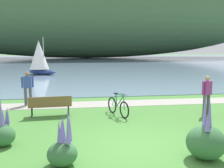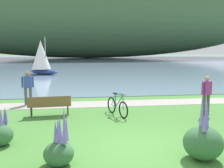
# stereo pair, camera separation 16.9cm
# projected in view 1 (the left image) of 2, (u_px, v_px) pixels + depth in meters

# --- Properties ---
(ground_plane) EXTENTS (200.00, 200.00, 0.00)m
(ground_plane) POSITION_uv_depth(u_px,v_px,m) (138.00, 147.00, 7.73)
(ground_plane) COLOR #478438
(bay_water) EXTENTS (180.00, 80.00, 0.04)m
(bay_water) POSITION_uv_depth(u_px,v_px,m) (84.00, 61.00, 54.64)
(bay_water) COLOR #7A99B2
(bay_water) RESTS_ON ground
(distant_hillside) EXTENTS (104.56, 28.00, 23.72)m
(distant_hillside) POSITION_uv_depth(u_px,v_px,m) (86.00, 13.00, 69.06)
(distant_hillside) COLOR #42663D
(distant_hillside) RESTS_ON bay_water
(shoreline_path) EXTENTS (60.00, 1.50, 0.01)m
(shoreline_path) POSITION_uv_depth(u_px,v_px,m) (111.00, 104.00, 13.66)
(shoreline_path) COLOR #A39E93
(shoreline_path) RESTS_ON ground
(park_bench_near_camera) EXTENTS (1.83, 0.62, 0.88)m
(park_bench_near_camera) POSITION_uv_depth(u_px,v_px,m) (50.00, 104.00, 11.13)
(park_bench_near_camera) COLOR brown
(park_bench_near_camera) RESTS_ON ground
(bicycle_leaning_near_bench) EXTENTS (0.68, 1.68, 1.01)m
(bicycle_leaning_near_bench) POSITION_uv_depth(u_px,v_px,m) (118.00, 106.00, 11.28)
(bicycle_leaning_near_bench) COLOR black
(bicycle_leaning_near_bench) RESTS_ON ground
(person_at_shoreline) EXTENTS (0.59, 0.31, 1.71)m
(person_at_shoreline) POSITION_uv_depth(u_px,v_px,m) (28.00, 86.00, 13.27)
(person_at_shoreline) COLOR #4C4C51
(person_at_shoreline) RESTS_ON ground
(person_on_the_grass) EXTENTS (0.57, 0.35, 1.71)m
(person_on_the_grass) POSITION_uv_depth(u_px,v_px,m) (207.00, 93.00, 11.36)
(person_on_the_grass) COLOR #4C4C51
(person_on_the_grass) RESTS_ON ground
(echium_bush_closest_to_camera) EXTENTS (0.76, 0.76, 1.55)m
(echium_bush_closest_to_camera) POSITION_uv_depth(u_px,v_px,m) (63.00, 150.00, 6.50)
(echium_bush_closest_to_camera) COLOR #386B3D
(echium_bush_closest_to_camera) RESTS_ON ground
(echium_bush_beside_closest) EXTENTS (1.03, 1.03, 1.75)m
(echium_bush_beside_closest) POSITION_uv_depth(u_px,v_px,m) (206.00, 141.00, 6.89)
(echium_bush_beside_closest) COLOR #386B3D
(echium_bush_beside_closest) RESTS_ON ground
(echium_bush_mid_cluster) EXTENTS (0.74, 0.74, 1.53)m
(echium_bush_mid_cluster) POSITION_uv_depth(u_px,v_px,m) (3.00, 134.00, 7.79)
(echium_bush_mid_cluster) COLOR #386B3D
(echium_bush_mid_cluster) RESTS_ON ground
(sailboat_nearest_to_shore) EXTENTS (3.37, 2.75, 3.93)m
(sailboat_nearest_to_shore) POSITION_uv_depth(u_px,v_px,m) (39.00, 57.00, 27.52)
(sailboat_nearest_to_shore) COLOR navy
(sailboat_nearest_to_shore) RESTS_ON bay_water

